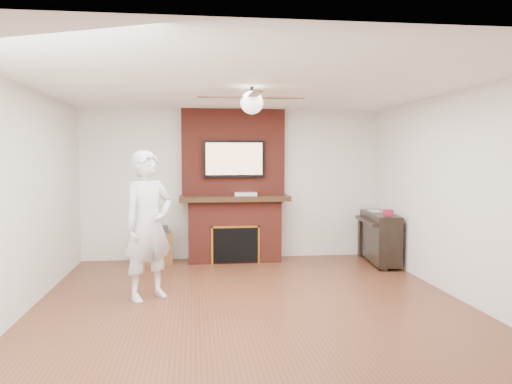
{
  "coord_description": "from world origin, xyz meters",
  "views": [
    {
      "loc": [
        -0.66,
        -5.63,
        1.71
      ],
      "look_at": [
        0.16,
        0.9,
        1.25
      ],
      "focal_mm": 35.0,
      "sensor_mm": 36.0,
      "label": 1
    }
  ],
  "objects": [
    {
      "name": "candle_blue",
      "position": [
        0.27,
        2.38,
        0.04
      ],
      "size": [
        0.06,
        0.06,
        0.07
      ],
      "primitive_type": "cylinder",
      "color": "teal",
      "rests_on": "ground"
    },
    {
      "name": "fireplace",
      "position": [
        0.0,
        2.55,
        1.0
      ],
      "size": [
        1.78,
        0.64,
        2.5
      ],
      "color": "maroon",
      "rests_on": "ground"
    },
    {
      "name": "candle_green",
      "position": [
        -0.04,
        2.33,
        0.05
      ],
      "size": [
        0.06,
        0.06,
        0.09
      ],
      "primitive_type": "cylinder",
      "color": "#458F39",
      "rests_on": "ground"
    },
    {
      "name": "cable_box",
      "position": [
        0.19,
        2.45,
        1.11
      ],
      "size": [
        0.38,
        0.23,
        0.05
      ],
      "primitive_type": "cube",
      "rotation": [
        0.0,
        0.0,
        -0.07
      ],
      "color": "silver",
      "rests_on": "fireplace"
    },
    {
      "name": "piano",
      "position": [
        2.3,
        2.0,
        0.44
      ],
      "size": [
        0.58,
        1.28,
        0.9
      ],
      "rotation": [
        0.0,
        0.0,
        -0.1
      ],
      "color": "black",
      "rests_on": "ground"
    },
    {
      "name": "candle_orange",
      "position": [
        -0.05,
        2.33,
        0.05
      ],
      "size": [
        0.07,
        0.07,
        0.11
      ],
      "primitive_type": "cylinder",
      "color": "orange",
      "rests_on": "ground"
    },
    {
      "name": "person",
      "position": [
        -1.2,
        0.41,
        0.89
      ],
      "size": [
        0.78,
        0.75,
        1.79
      ],
      "primitive_type": "imported",
      "rotation": [
        0.0,
        0.0,
        0.67
      ],
      "color": "silver",
      "rests_on": "ground"
    },
    {
      "name": "tv",
      "position": [
        0.0,
        2.5,
        1.68
      ],
      "size": [
        1.0,
        0.08,
        0.6
      ],
      "color": "black",
      "rests_on": "fireplace"
    },
    {
      "name": "side_table",
      "position": [
        -1.27,
        2.48,
        0.27
      ],
      "size": [
        0.56,
        0.56,
        0.59
      ],
      "rotation": [
        0.0,
        0.0,
        0.09
      ],
      "color": "brown",
      "rests_on": "ground"
    },
    {
      "name": "candle_cream",
      "position": [
        0.01,
        2.33,
        0.06
      ],
      "size": [
        0.08,
        0.08,
        0.11
      ],
      "primitive_type": "cylinder",
      "color": "beige",
      "rests_on": "ground"
    },
    {
      "name": "ceiling_fan",
      "position": [
        -0.0,
        0.0,
        2.33
      ],
      "size": [
        1.21,
        1.21,
        0.31
      ],
      "color": "black",
      "rests_on": "room_shell"
    },
    {
      "name": "room_shell",
      "position": [
        0.0,
        0.0,
        1.25
      ],
      "size": [
        5.36,
        5.86,
        2.86
      ],
      "color": "#4F2717",
      "rests_on": "ground"
    }
  ]
}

